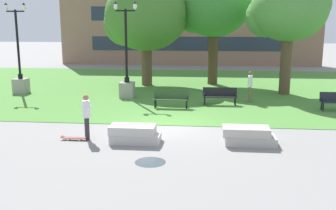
# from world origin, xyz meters

# --- Properties ---
(ground_plane) EXTENTS (140.00, 140.00, 0.00)m
(ground_plane) POSITION_xyz_m (0.00, 0.00, 0.00)
(ground_plane) COLOR gray
(grass_lawn) EXTENTS (40.00, 20.00, 0.02)m
(grass_lawn) POSITION_xyz_m (0.00, 10.00, 0.01)
(grass_lawn) COLOR #4C8438
(grass_lawn) RESTS_ON ground
(concrete_block_center) EXTENTS (1.83, 0.90, 0.64)m
(concrete_block_center) POSITION_xyz_m (-0.93, -2.46, 0.31)
(concrete_block_center) COLOR #BCB7B2
(concrete_block_center) RESTS_ON ground
(concrete_block_left) EXTENTS (1.89, 0.90, 0.64)m
(concrete_block_left) POSITION_xyz_m (3.19, -2.28, 0.31)
(concrete_block_left) COLOR #B2ADA3
(concrete_block_left) RESTS_ON ground
(person_skateboarder) EXTENTS (0.55, 0.56, 1.71)m
(person_skateboarder) POSITION_xyz_m (-2.75, -2.26, 0.98)
(person_skateboarder) COLOR #28282D
(person_skateboarder) RESTS_ON ground
(skateboard) EXTENTS (1.02, 0.25, 0.14)m
(skateboard) POSITION_xyz_m (-3.21, -2.41, 0.09)
(skateboard) COLOR maroon
(skateboard) RESTS_ON ground
(puddle) EXTENTS (0.98, 0.98, 0.01)m
(puddle) POSITION_xyz_m (-0.04, -4.48, 0.00)
(puddle) COLOR #47515B
(puddle) RESTS_ON ground
(park_bench_near_left) EXTENTS (1.81, 0.58, 0.90)m
(park_bench_near_left) POSITION_xyz_m (2.37, 4.59, 0.54)
(park_bench_near_left) COLOR black
(park_bench_near_left) RESTS_ON grass_lawn
(park_bench_far_left) EXTENTS (1.80, 0.54, 0.90)m
(park_bench_far_left) POSITION_xyz_m (-0.14, 3.55, 0.54)
(park_bench_far_left) COLOR #284723
(park_bench_far_left) RESTS_ON grass_lawn
(lamp_post_center) EXTENTS (1.32, 0.80, 5.44)m
(lamp_post_center) POSITION_xyz_m (-9.77, 6.86, 1.11)
(lamp_post_center) COLOR gray
(lamp_post_center) RESTS_ON grass_lawn
(lamp_post_left) EXTENTS (1.32, 0.80, 5.43)m
(lamp_post_left) POSITION_xyz_m (-2.94, 6.04, 1.11)
(lamp_post_left) COLOR gray
(lamp_post_left) RESTS_ON grass_lawn
(tree_far_right) EXTENTS (4.73, 4.51, 7.00)m
(tree_far_right) POSITION_xyz_m (6.32, 8.23, 5.01)
(tree_far_right) COLOR brown
(tree_far_right) RESTS_ON grass_lawn
(tree_near_right) EXTENTS (5.17, 4.93, 7.49)m
(tree_near_right) POSITION_xyz_m (1.98, 11.77, 5.32)
(tree_near_right) COLOR #4C3823
(tree_near_right) RESTS_ON grass_lawn
(tree_far_left) EXTENTS (5.87, 5.59, 7.12)m
(tree_far_left) POSITION_xyz_m (-2.59, 10.86, 4.69)
(tree_far_left) COLOR brown
(tree_far_left) RESTS_ON grass_lawn
(person_bystander_near_lawn) EXTENTS (0.28, 0.77, 1.71)m
(person_bystander_near_lawn) POSITION_xyz_m (4.00, 5.34, 0.98)
(person_bystander_near_lawn) COLOR brown
(person_bystander_near_lawn) RESTS_ON grass_lawn
(building_facade_distant) EXTENTS (26.48, 1.03, 10.76)m
(building_facade_distant) POSITION_xyz_m (-0.31, 24.50, 5.37)
(building_facade_distant) COLOR #8E6B56
(building_facade_distant) RESTS_ON ground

